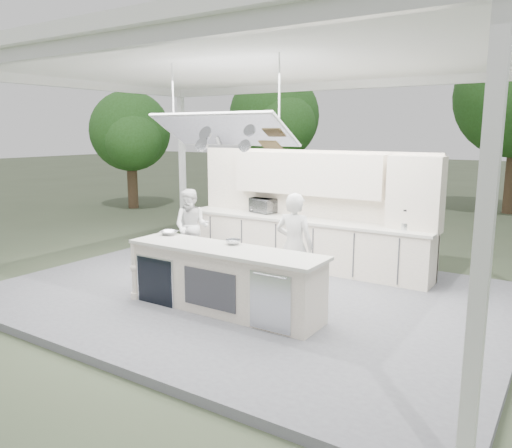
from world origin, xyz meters
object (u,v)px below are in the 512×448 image
Objects in this scene: head_chef at (294,246)px; sous_chef at (192,227)px; demo_island at (223,279)px; back_counter at (302,242)px.

head_chef reaches higher than sous_chef.
sous_chef is (-2.12, 1.81, 0.27)m from demo_island.
demo_island is at bearing -86.37° from back_counter.
sous_chef reaches higher than demo_island.
back_counter is 3.02× the size of head_chef.
demo_island is at bearing -62.31° from sous_chef.
back_counter is 2.20m from sous_chef.
head_chef reaches higher than back_counter.
head_chef is 1.13× the size of sous_chef.
sous_chef reaches higher than back_counter.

